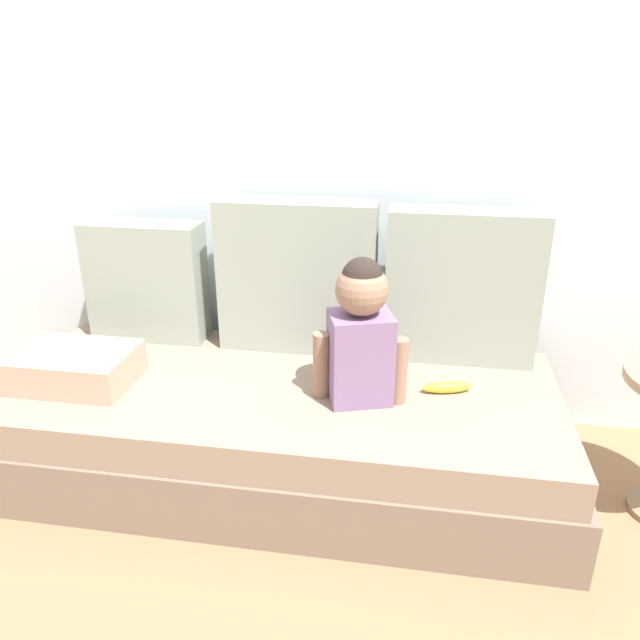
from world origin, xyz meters
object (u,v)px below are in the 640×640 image
throw_pillow_left (147,281)px  folded_blanket (75,367)px  couch (282,428)px  throw_pillow_right (462,287)px  banana (447,387)px  throw_pillow_center (297,277)px  toddler (361,331)px

throw_pillow_left → folded_blanket: throw_pillow_left is taller
couch → throw_pillow_right: size_ratio=3.50×
throw_pillow_left → folded_blanket: bearing=-102.5°
throw_pillow_left → banana: (1.18, -0.29, -0.22)m
banana → throw_pillow_center: bearing=153.4°
throw_pillow_center → banana: bearing=-26.6°
throw_pillow_left → toddler: size_ratio=0.97×
couch → throw_pillow_center: (0.00, 0.32, 0.47)m
couch → folded_blanket: size_ratio=4.92×
throw_pillow_center → toddler: size_ratio=1.22×
couch → throw_pillow_right: (0.61, 0.32, 0.46)m
throw_pillow_left → throw_pillow_center: 0.61m
couch → folded_blanket: folded_blanket is taller
couch → throw_pillow_center: 0.57m
couch → folded_blanket: 0.75m
couch → throw_pillow_center: bearing=90.0°
throw_pillow_left → throw_pillow_center: (0.61, 0.00, 0.05)m
couch → toddler: size_ratio=4.04×
toddler → throw_pillow_right: bearing=48.6°
couch → throw_pillow_right: bearing=27.6°
couch → throw_pillow_right: 0.83m
throw_pillow_left → banana: bearing=-13.6°
folded_blanket → toddler: bearing=3.0°
throw_pillow_center → throw_pillow_right: size_ratio=1.05×
throw_pillow_right → toddler: (-0.33, -0.37, -0.04)m
couch → throw_pillow_left: 0.80m
toddler → folded_blanket: size_ratio=1.22×
throw_pillow_center → folded_blanket: throw_pillow_center is taller
couch → banana: banana is taller
banana → folded_blanket: folded_blanket is taller
throw_pillow_center → toddler: 0.47m
couch → throw_pillow_right: throw_pillow_right is taller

